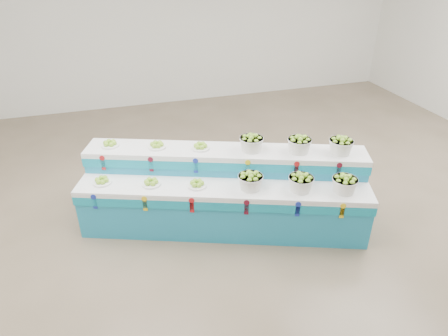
{
  "coord_description": "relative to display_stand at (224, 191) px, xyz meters",
  "views": [
    {
      "loc": [
        -2.13,
        -4.36,
        3.45
      ],
      "look_at": [
        -0.8,
        -0.01,
        0.87
      ],
      "focal_mm": 32.26,
      "sensor_mm": 36.0,
      "label": 1
    }
  ],
  "objects": [
    {
      "name": "ground",
      "position": [
        0.8,
        0.01,
        -0.51
      ],
      "size": [
        10.0,
        10.0,
        0.0
      ],
      "primitive_type": "plane",
      "color": "brown",
      "rests_on": "ground"
    },
    {
      "name": "back_wall",
      "position": [
        0.8,
        5.01,
        1.49
      ],
      "size": [
        10.0,
        0.0,
        10.0
      ],
      "primitive_type": "plane",
      "rotation": [
        1.57,
        0.0,
        0.0
      ],
      "color": "silver",
      "rests_on": "ground"
    },
    {
      "name": "display_stand",
      "position": [
        0.0,
        0.0,
        0.0
      ],
      "size": [
        3.87,
        2.25,
        1.02
      ],
      "primitive_type": null,
      "rotation": [
        0.0,
        0.0,
        -0.36
      ],
      "color": "teal",
      "rests_on": "ground"
    },
    {
      "name": "plate_lower_left",
      "position": [
        -1.54,
        0.33,
        0.26
      ],
      "size": [
        0.31,
        0.31,
        0.09
      ],
      "primitive_type": "cylinder",
      "rotation": [
        0.0,
        0.0,
        -0.36
      ],
      "color": "white",
      "rests_on": "display_stand"
    },
    {
      "name": "plate_lower_mid",
      "position": [
        -0.94,
        0.11,
        0.26
      ],
      "size": [
        0.31,
        0.31,
        0.09
      ],
      "primitive_type": "cylinder",
      "rotation": [
        0.0,
        0.0,
        -0.36
      ],
      "color": "white",
      "rests_on": "display_stand"
    },
    {
      "name": "plate_lower_right",
      "position": [
        -0.39,
        -0.1,
        0.26
      ],
      "size": [
        0.31,
        0.31,
        0.09
      ],
      "primitive_type": "cylinder",
      "rotation": [
        0.0,
        0.0,
        -0.36
      ],
      "color": "white",
      "rests_on": "display_stand"
    },
    {
      "name": "basket_lower_left",
      "position": [
        0.24,
        -0.34,
        0.32
      ],
      "size": [
        0.4,
        0.4,
        0.22
      ],
      "primitive_type": null,
      "rotation": [
        0.0,
        0.0,
        -0.36
      ],
      "color": "silver",
      "rests_on": "display_stand"
    },
    {
      "name": "basket_lower_mid",
      "position": [
        0.82,
        -0.56,
        0.32
      ],
      "size": [
        0.4,
        0.4,
        0.22
      ],
      "primitive_type": null,
      "rotation": [
        0.0,
        0.0,
        -0.36
      ],
      "color": "silver",
      "rests_on": "display_stand"
    },
    {
      "name": "basket_lower_right",
      "position": [
        1.33,
        -0.75,
        0.32
      ],
      "size": [
        0.4,
        0.4,
        0.22
      ],
      "primitive_type": null,
      "rotation": [
        0.0,
        0.0,
        -0.36
      ],
      "color": "silver",
      "rests_on": "display_stand"
    },
    {
      "name": "plate_upper_left",
      "position": [
        -1.37,
        0.77,
        0.56
      ],
      "size": [
        0.31,
        0.31,
        0.09
      ],
      "primitive_type": "cylinder",
      "rotation": [
        0.0,
        0.0,
        -0.36
      ],
      "color": "white",
      "rests_on": "display_stand"
    },
    {
      "name": "plate_upper_mid",
      "position": [
        -0.77,
        0.54,
        0.56
      ],
      "size": [
        0.31,
        0.31,
        0.09
      ],
      "primitive_type": "cylinder",
      "rotation": [
        0.0,
        0.0,
        -0.36
      ],
      "color": "white",
      "rests_on": "display_stand"
    },
    {
      "name": "plate_upper_right",
      "position": [
        -0.22,
        0.33,
        0.56
      ],
      "size": [
        0.31,
        0.31,
        0.09
      ],
      "primitive_type": "cylinder",
      "rotation": [
        0.0,
        0.0,
        -0.36
      ],
      "color": "white",
      "rests_on": "display_stand"
    },
    {
      "name": "basket_upper_left",
      "position": [
        0.41,
        0.1,
        0.62
      ],
      "size": [
        0.4,
        0.4,
        0.22
      ],
      "primitive_type": null,
      "rotation": [
        0.0,
        0.0,
        -0.36
      ],
      "color": "silver",
      "rests_on": "display_stand"
    },
    {
      "name": "basket_upper_mid",
      "position": [
        0.99,
        -0.13,
        0.62
      ],
      "size": [
        0.4,
        0.4,
        0.22
      ],
      "primitive_type": null,
      "rotation": [
        0.0,
        0.0,
        -0.36
      ],
      "color": "silver",
      "rests_on": "display_stand"
    },
    {
      "name": "basket_upper_right",
      "position": [
        1.49,
        -0.31,
        0.62
      ],
      "size": [
        0.4,
        0.4,
        0.22
      ],
      "primitive_type": null,
      "rotation": [
        0.0,
        0.0,
        -0.36
      ],
      "color": "silver",
      "rests_on": "display_stand"
    }
  ]
}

